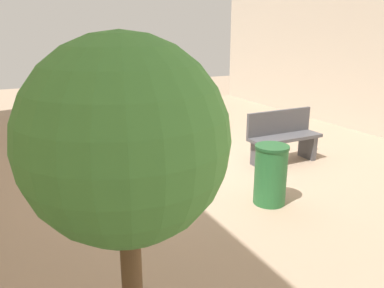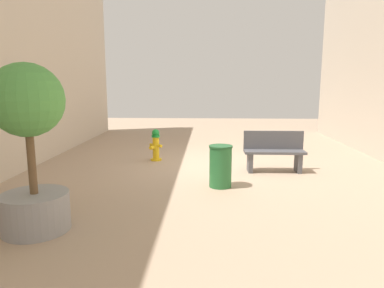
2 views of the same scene
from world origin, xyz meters
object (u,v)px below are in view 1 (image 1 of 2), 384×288
Objects in this scene: bench_near at (283,136)px; planter_tree at (130,237)px; trash_bin at (270,175)px; fire_hydrant at (109,146)px.

planter_tree is (4.01, 3.58, 0.86)m from bench_near.
planter_tree is 3.63m from trash_bin.
bench_near is (-2.96, 1.02, 0.06)m from fire_hydrant.
fire_hydrant is 0.60× the size of bench_near.
bench_near is at bearing 161.04° from fire_hydrant.
trash_bin is (-2.70, -2.25, -0.92)m from planter_tree.
trash_bin is (-1.66, 2.35, 0.00)m from fire_hydrant.
bench_near is 1.86m from trash_bin.
bench_near is at bearing -134.51° from trash_bin.
fire_hydrant is 1.00× the size of trash_bin.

